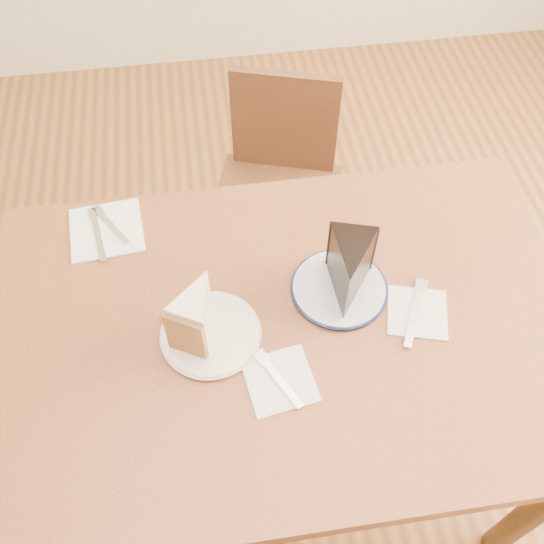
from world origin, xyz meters
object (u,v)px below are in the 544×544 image
Objects in this scene: plate_cream at (211,334)px; plate_navy at (339,289)px; table at (286,348)px; chair_far at (278,190)px; chocolate_cake at (349,274)px; carrot_cake at (199,312)px.

plate_navy is (0.28, 0.07, 0.00)m from plate_cream.
plate_navy is at bearing 28.62° from table.
table is 1.56× the size of chair_far.
chair_far is 3.96× the size of plate_navy.
plate_navy is at bearing -34.41° from chocolate_cake.
chair_far is at bearing 70.39° from plate_cream.
plate_cream is (-0.24, -0.68, 0.33)m from chair_far.
carrot_cake is 0.82× the size of chocolate_cake.
chair_far is at bearing 97.47° from carrot_cake.
carrot_cake is at bearing 135.58° from plate_cream.
chocolate_cake is at bearing 11.33° from plate_cream.
carrot_cake is 0.31m from chocolate_cake.
chocolate_cake is (0.05, -0.62, 0.40)m from chair_far.
carrot_cake is (-0.02, 0.02, 0.06)m from plate_cream.
chair_far is 5.71× the size of chocolate_cake.
table is 8.91× the size of chocolate_cake.
plate_cream is 0.07m from carrot_cake.
table is 0.17m from plate_navy.
plate_navy is 1.76× the size of carrot_cake.
plate_cream is 1.44× the size of chocolate_cake.
plate_navy is 0.30m from carrot_cake.
carrot_cake reaches higher than chair_far.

